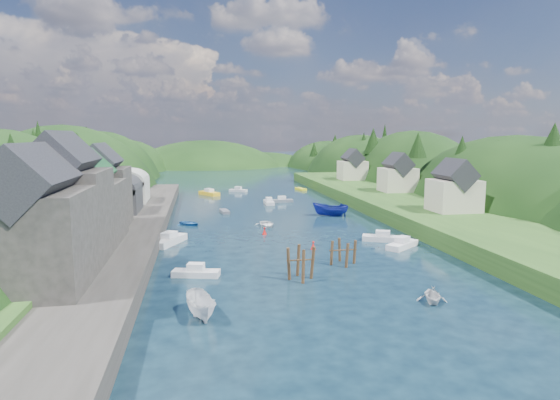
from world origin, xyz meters
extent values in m
plane|color=black|center=(0.00, 50.00, 0.00)|extent=(600.00, 600.00, 0.00)
ellipsoid|color=black|center=(-45.00, 75.00, -9.10)|extent=(44.00, 75.56, 52.00)
ellipsoid|color=black|center=(-45.00, 118.00, -8.43)|extent=(44.00, 75.56, 48.19)
ellipsoid|color=black|center=(-45.00, 160.00, -6.82)|extent=(44.00, 75.56, 39.00)
ellipsoid|color=black|center=(45.00, 32.00, -7.78)|extent=(36.00, 75.56, 44.49)
ellipsoid|color=black|center=(45.00, 75.00, -8.40)|extent=(36.00, 75.56, 48.00)
ellipsoid|color=black|center=(45.00, 118.00, -7.78)|extent=(36.00, 75.56, 44.49)
ellipsoid|color=black|center=(45.00, 160.00, -6.30)|extent=(36.00, 75.56, 36.00)
ellipsoid|color=black|center=(-10.00, 170.00, -10.00)|extent=(80.00, 60.00, 44.00)
ellipsoid|color=black|center=(18.00, 180.00, -12.00)|extent=(70.00, 56.00, 36.00)
cone|color=black|center=(-32.86, 9.55, 11.70)|extent=(3.59, 3.59, 6.02)
cone|color=black|center=(-39.07, 38.58, 12.69)|extent=(3.35, 3.35, 8.37)
cone|color=black|center=(-43.05, 48.65, 12.40)|extent=(4.18, 4.18, 6.30)
cone|color=black|center=(-38.41, 61.13, 12.39)|extent=(4.73, 4.73, 5.24)
cone|color=black|center=(-39.60, 75.50, 13.06)|extent=(4.34, 4.34, 6.92)
cone|color=black|center=(-39.71, 83.28, 8.52)|extent=(5.28, 5.28, 5.36)
cone|color=black|center=(-41.30, 98.00, 11.89)|extent=(4.77, 4.77, 5.71)
cone|color=black|center=(-36.60, 99.51, 8.92)|extent=(4.07, 4.07, 5.85)
cone|color=black|center=(-40.81, 117.87, 10.28)|extent=(4.56, 4.56, 9.15)
cone|color=black|center=(-40.71, 122.96, 7.94)|extent=(4.75, 4.75, 5.21)
cone|color=black|center=(-38.56, 137.33, 8.86)|extent=(4.27, 4.27, 7.02)
cone|color=black|center=(42.69, 20.31, 13.07)|extent=(5.24, 5.24, 6.75)
cone|color=black|center=(40.17, 30.51, 10.66)|extent=(5.03, 5.03, 5.70)
cone|color=black|center=(37.01, 37.06, 10.48)|extent=(5.29, 5.29, 7.71)
cone|color=black|center=(33.69, 48.77, 12.25)|extent=(4.07, 4.07, 5.53)
cone|color=black|center=(40.92, 58.31, 7.83)|extent=(3.40, 3.40, 5.12)
cone|color=black|center=(42.41, 72.77, 11.14)|extent=(4.94, 4.94, 8.23)
cone|color=black|center=(35.75, 80.47, 12.71)|extent=(5.25, 5.25, 7.32)
cone|color=black|center=(43.05, 90.00, 13.12)|extent=(3.36, 3.36, 9.31)
cone|color=black|center=(41.91, 105.10, 11.21)|extent=(4.57, 4.57, 8.11)
cone|color=black|center=(41.97, 118.30, 9.23)|extent=(3.59, 3.59, 6.59)
cone|color=black|center=(39.12, 129.43, 11.60)|extent=(4.14, 4.14, 6.01)
cone|color=black|center=(32.96, 138.07, 8.58)|extent=(3.83, 3.83, 5.86)
cube|color=#2D2B28|center=(-24.00, 20.00, 1.00)|extent=(12.00, 110.00, 2.00)
cube|color=#234719|center=(-31.00, 20.00, 1.25)|extent=(12.00, 110.00, 2.50)
cube|color=#2D2B28|center=(-26.00, -6.00, 6.00)|extent=(8.00, 9.00, 8.00)
cube|color=black|center=(-26.00, -6.00, 10.96)|extent=(5.88, 9.36, 5.88)
cube|color=#2D2B28|center=(-26.00, 3.00, 6.50)|extent=(8.00, 9.00, 9.00)
cube|color=black|center=(-26.00, 3.00, 11.96)|extent=(5.88, 9.36, 5.88)
cube|color=#2D2B28|center=(-26.00, 12.00, 5.50)|extent=(8.00, 9.00, 7.00)
cube|color=#1E592D|center=(-26.00, 12.00, 9.96)|extent=(5.88, 9.36, 5.88)
cube|color=#2D2B28|center=(-26.00, 21.00, 6.00)|extent=(7.00, 8.00, 8.00)
cube|color=black|center=(-26.00, 21.00, 10.84)|extent=(5.15, 8.32, 5.15)
cube|color=#2D2D30|center=(-26.00, 33.00, 4.00)|extent=(7.00, 9.00, 4.00)
cylinder|color=#2D2D30|center=(-26.00, 33.00, 6.00)|extent=(7.00, 9.00, 7.00)
cube|color=#B2B2A8|center=(-26.00, 45.00, 4.00)|extent=(7.00, 9.00, 4.00)
cylinder|color=#B2B2A8|center=(-26.00, 45.00, 6.00)|extent=(7.00, 9.00, 7.00)
cube|color=#234719|center=(25.00, 40.00, 1.20)|extent=(16.00, 120.00, 2.40)
cube|color=beige|center=(27.00, 22.00, 4.90)|extent=(7.00, 6.00, 5.00)
cube|color=black|center=(27.00, 22.00, 8.24)|extent=(5.15, 6.24, 5.15)
cube|color=beige|center=(29.00, 48.00, 4.90)|extent=(7.00, 6.00, 5.00)
cube|color=black|center=(29.00, 48.00, 8.24)|extent=(5.15, 6.24, 5.15)
cube|color=beige|center=(28.00, 75.00, 4.90)|extent=(7.00, 6.00, 5.00)
cube|color=black|center=(28.00, 75.00, 8.24)|extent=(5.15, 6.24, 5.15)
cylinder|color=#382314|center=(-1.73, -1.11, 1.37)|extent=(0.32, 0.32, 3.94)
cylinder|color=#382314|center=(-2.94, 0.10, 1.37)|extent=(0.32, 0.32, 3.94)
cylinder|color=#382314|center=(-4.15, -1.11, 1.37)|extent=(0.32, 0.32, 3.94)
cylinder|color=#382314|center=(-2.94, -2.32, 1.37)|extent=(0.32, 0.32, 3.94)
cylinder|color=#382314|center=(-2.94, -1.11, 2.00)|extent=(2.90, 0.16, 0.16)
cylinder|color=#382314|center=(4.31, 3.51, 1.06)|extent=(0.32, 0.32, 3.32)
cylinder|color=#382314|center=(2.97, 4.86, 1.06)|extent=(0.32, 0.32, 3.32)
cylinder|color=#382314|center=(1.63, 3.51, 1.06)|extent=(0.32, 0.32, 3.32)
cylinder|color=#382314|center=(2.97, 2.17, 1.06)|extent=(0.32, 0.32, 3.32)
cylinder|color=#382314|center=(2.97, 3.51, 1.63)|extent=(3.22, 0.16, 0.16)
cone|color=red|center=(1.29, 10.68, 0.45)|extent=(0.70, 0.70, 0.90)
sphere|color=red|center=(1.29, 10.68, 0.95)|extent=(0.30, 0.30, 0.30)
cone|color=red|center=(-3.58, 20.67, 0.45)|extent=(0.70, 0.70, 0.90)
sphere|color=red|center=(-3.58, 20.67, 0.95)|extent=(0.30, 0.30, 0.30)
cube|color=silver|center=(-17.00, 16.93, 0.41)|extent=(4.76, 6.83, 0.92)
cube|color=silver|center=(-17.00, 16.93, 1.27)|extent=(2.35, 2.72, 0.70)
cube|color=silver|center=(11.84, 13.69, 0.34)|extent=(5.71, 3.91, 0.76)
cube|color=silver|center=(11.84, 13.69, 1.11)|extent=(2.26, 1.94, 0.70)
imported|color=silver|center=(7.01, -9.42, 0.68)|extent=(3.50, 3.80, 1.67)
cube|color=slate|center=(4.67, 52.46, 0.30)|extent=(4.79, 1.75, 0.66)
cube|color=silver|center=(4.67, 52.46, 1.01)|extent=(1.70, 1.16, 0.70)
cube|color=silver|center=(12.84, 9.62, 0.35)|extent=(5.42, 4.85, 0.77)
cube|color=silver|center=(12.84, 9.62, 1.12)|extent=(2.29, 2.19, 0.70)
imported|color=navy|center=(-14.51, 29.97, 0.27)|extent=(4.84, 4.88, 0.83)
cube|color=silver|center=(-3.07, 72.76, 0.29)|extent=(4.79, 3.45, 0.64)
cube|color=silver|center=(-3.07, 72.76, 0.99)|extent=(1.92, 1.68, 0.70)
cube|color=#545660|center=(-8.28, 40.94, 0.25)|extent=(1.87, 4.14, 0.56)
imported|color=navy|center=(10.21, 34.19, 1.09)|extent=(6.85, 4.85, 2.48)
cube|color=silver|center=(-13.36, 1.73, 0.30)|extent=(5.08, 2.71, 0.68)
cube|color=silver|center=(-13.36, 1.73, 1.03)|extent=(1.91, 1.49, 0.70)
imported|color=silver|center=(-12.87, -9.44, 0.87)|extent=(3.02, 5.57, 2.04)
cube|color=yellow|center=(-10.53, 67.25, 0.40)|extent=(5.11, 6.48, 0.89)
cube|color=silver|center=(-10.53, 67.25, 1.24)|extent=(2.41, 2.65, 0.70)
imported|color=white|center=(-2.39, 26.88, 0.30)|extent=(3.53, 4.66, 0.91)
cube|color=yellow|center=(13.46, 73.64, 0.26)|extent=(2.49, 4.34, 0.58)
cube|color=silver|center=(1.52, 50.44, 0.32)|extent=(1.69, 5.11, 0.72)
cube|color=silver|center=(1.52, 50.44, 1.07)|extent=(1.18, 1.79, 0.70)
camera|label=1|loc=(-12.78, -45.72, 14.52)|focal=30.00mm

